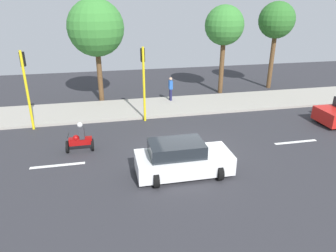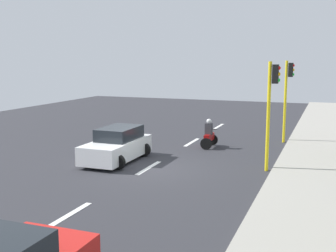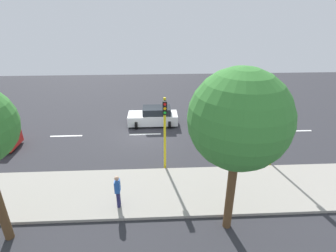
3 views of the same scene
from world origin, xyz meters
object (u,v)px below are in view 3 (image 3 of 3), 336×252
object	(u,v)px
car_white	(154,117)
traffic_light_midblock	(278,123)
street_tree_south	(239,120)
traffic_light_corner	(165,125)
pedestrian_near_signal	(118,190)
motorcycle	(213,132)

from	to	relation	value
car_white	traffic_light_midblock	world-z (taller)	traffic_light_midblock
traffic_light_midblock	street_tree_south	world-z (taller)	street_tree_south
car_white	traffic_light_corner	world-z (taller)	traffic_light_corner
traffic_light_corner	pedestrian_near_signal	bearing A→B (deg)	-35.83
traffic_light_corner	street_tree_south	xyz separation A→B (m)	(4.68, 2.57, 2.23)
traffic_light_midblock	car_white	bearing A→B (deg)	-133.01
traffic_light_corner	motorcycle	bearing A→B (deg)	134.31
motorcycle	traffic_light_corner	size ratio (longest dim) A/B	0.34
traffic_light_corner	traffic_light_midblock	world-z (taller)	same
pedestrian_near_signal	traffic_light_corner	bearing A→B (deg)	144.17
traffic_light_corner	traffic_light_midblock	bearing A→B (deg)	90.00
car_white	street_tree_south	size ratio (longest dim) A/B	0.57
traffic_light_midblock	motorcycle	bearing A→B (deg)	-141.62
car_white	motorcycle	distance (m)	5.34
car_white	street_tree_south	xyz separation A→B (m)	(11.38, 3.23, 4.46)
pedestrian_near_signal	traffic_light_midblock	world-z (taller)	traffic_light_midblock
motorcycle	street_tree_south	distance (m)	9.49
pedestrian_near_signal	traffic_light_midblock	xyz separation A→B (m)	(-3.28, 8.88, 1.87)
car_white	pedestrian_near_signal	distance (m)	10.12
pedestrian_near_signal	street_tree_south	xyz separation A→B (m)	(1.41, 4.94, 4.11)
pedestrian_near_signal	traffic_light_midblock	distance (m)	9.65
traffic_light_midblock	street_tree_south	bearing A→B (deg)	-40.07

